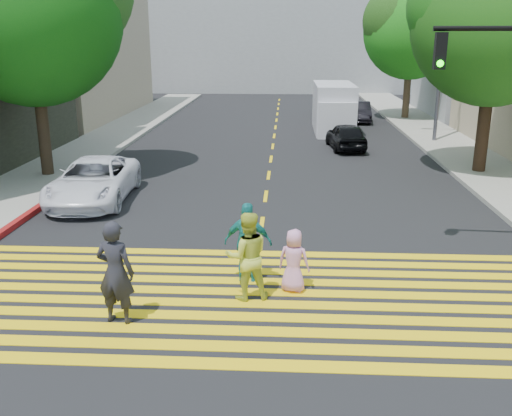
# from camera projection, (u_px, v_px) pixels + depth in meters

# --- Properties ---
(ground) EXTENTS (120.00, 120.00, 0.00)m
(ground) POSITION_uv_depth(u_px,v_px,m) (247.00, 329.00, 10.42)
(ground) COLOR black
(sidewalk_left) EXTENTS (3.00, 40.00, 0.15)m
(sidewalk_left) POSITION_uv_depth(u_px,v_px,m) (123.00, 130.00, 31.86)
(sidewalk_left) COLOR gray
(sidewalk_left) RESTS_ON ground
(sidewalk_right) EXTENTS (3.00, 60.00, 0.15)m
(sidewalk_right) POSITION_uv_depth(u_px,v_px,m) (470.00, 160.00, 24.29)
(sidewalk_right) COLOR gray
(sidewalk_right) RESTS_ON ground
(curb_red) EXTENTS (0.20, 8.00, 0.16)m
(curb_red) POSITION_uv_depth(u_px,v_px,m) (24.00, 218.00, 16.49)
(curb_red) COLOR maroon
(curb_red) RESTS_ON ground
(crosswalk) EXTENTS (13.40, 5.30, 0.01)m
(crosswalk) POSITION_uv_depth(u_px,v_px,m) (251.00, 298.00, 11.63)
(crosswalk) COLOR yellow
(crosswalk) RESTS_ON ground
(lane_line) EXTENTS (0.12, 34.40, 0.01)m
(lane_line) POSITION_uv_depth(u_px,v_px,m) (275.00, 131.00, 31.92)
(lane_line) COLOR yellow
(lane_line) RESTS_ON ground
(building_left_tan) EXTENTS (12.00, 16.00, 10.00)m
(building_left_tan) POSITION_uv_depth(u_px,v_px,m) (29.00, 38.00, 36.56)
(building_left_tan) COLOR tan
(building_left_tan) RESTS_ON ground
(building_right_grey) EXTENTS (10.00, 10.00, 10.00)m
(building_right_grey) POSITION_uv_depth(u_px,v_px,m) (510.00, 38.00, 36.87)
(building_right_grey) COLOR gray
(building_right_grey) RESTS_ON ground
(backdrop_block) EXTENTS (30.00, 8.00, 12.00)m
(backdrop_block) POSITION_uv_depth(u_px,v_px,m) (281.00, 27.00, 54.56)
(backdrop_block) COLOR gray
(backdrop_block) RESTS_ON ground
(tree_left) EXTENTS (8.26, 8.22, 9.15)m
(tree_left) POSITION_uv_depth(u_px,v_px,m) (33.00, 5.00, 19.81)
(tree_left) COLOR black
(tree_left) RESTS_ON ground
(tree_right_near) EXTENTS (7.88, 7.59, 8.75)m
(tree_right_near) POSITION_uv_depth(u_px,v_px,m) (499.00, 13.00, 20.35)
(tree_right_near) COLOR black
(tree_right_near) RESTS_ON ground
(tree_right_far) EXTENTS (6.89, 6.59, 8.51)m
(tree_right_far) POSITION_uv_depth(u_px,v_px,m) (413.00, 25.00, 34.78)
(tree_right_far) COLOR #3C2D1E
(tree_right_far) RESTS_ON ground
(pedestrian_man) EXTENTS (0.80, 0.60, 1.98)m
(pedestrian_man) POSITION_uv_depth(u_px,v_px,m) (116.00, 272.00, 10.40)
(pedestrian_man) COLOR black
(pedestrian_man) RESTS_ON ground
(pedestrian_woman) EXTENTS (1.01, 0.86, 1.83)m
(pedestrian_woman) POSITION_uv_depth(u_px,v_px,m) (247.00, 256.00, 11.38)
(pedestrian_woman) COLOR #BDC93E
(pedestrian_woman) RESTS_ON ground
(pedestrian_child) EXTENTS (0.75, 0.59, 1.35)m
(pedestrian_child) POSITION_uv_depth(u_px,v_px,m) (294.00, 261.00, 11.78)
(pedestrian_child) COLOR #D88DC0
(pedestrian_child) RESTS_ON ground
(pedestrian_extra) EXTENTS (1.07, 0.52, 1.76)m
(pedestrian_extra) POSITION_uv_depth(u_px,v_px,m) (248.00, 242.00, 12.22)
(pedestrian_extra) COLOR #197C7F
(pedestrian_extra) RESTS_ON ground
(white_sedan) EXTENTS (2.53, 5.00, 1.35)m
(white_sedan) POSITION_uv_depth(u_px,v_px,m) (94.00, 181.00, 18.29)
(white_sedan) COLOR white
(white_sedan) RESTS_ON ground
(dark_car_near) EXTENTS (1.83, 3.79, 1.25)m
(dark_car_near) POSITION_uv_depth(u_px,v_px,m) (346.00, 136.00, 26.78)
(dark_car_near) COLOR black
(dark_car_near) RESTS_ON ground
(silver_car) EXTENTS (2.59, 5.00, 1.39)m
(silver_car) POSITION_uv_depth(u_px,v_px,m) (333.00, 105.00, 37.99)
(silver_car) COLOR #A3AFBF
(silver_car) RESTS_ON ground
(dark_car_parked) EXTENTS (1.49, 3.76, 1.22)m
(dark_car_parked) POSITION_uv_depth(u_px,v_px,m) (359.00, 112.00, 35.42)
(dark_car_parked) COLOR black
(dark_car_parked) RESTS_ON ground
(white_van) EXTENTS (2.11, 5.54, 2.61)m
(white_van) POSITION_uv_depth(u_px,v_px,m) (334.00, 109.00, 31.56)
(white_van) COLOR #BAB8C7
(white_van) RESTS_ON ground
(street_lamp) EXTENTS (2.28, 0.39, 10.05)m
(street_lamp) POSITION_uv_depth(u_px,v_px,m) (440.00, 22.00, 26.83)
(street_lamp) COLOR #4D4D59
(street_lamp) RESTS_ON ground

